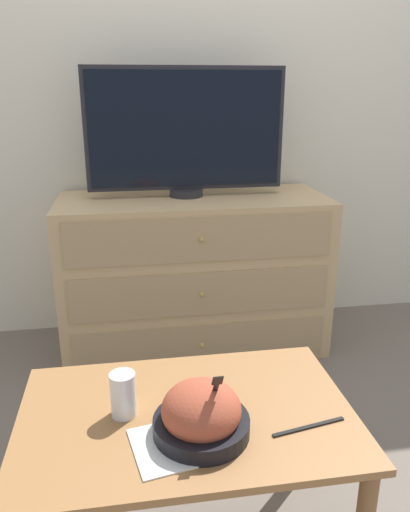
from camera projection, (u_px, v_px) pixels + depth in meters
ground_plane at (208, 317)px, 2.92m from camera, size 12.00×12.00×0.00m
wall_back at (208, 82)px, 2.52m from camera, size 12.00×0.05×2.60m
dresser at (194, 274)px, 2.50m from camera, size 1.29×0.55×0.78m
tv at (185, 131)px, 2.31m from camera, size 0.93×0.16×0.59m
coffee_table at (187, 438)px, 1.29m from camera, size 0.85×0.54×0.49m
takeout_bowl at (201, 415)px, 1.17m from camera, size 0.23×0.23×0.19m
drink_cup at (123, 397)px, 1.24m from camera, size 0.06×0.06×0.12m
napkin at (172, 445)px, 1.15m from camera, size 0.21×0.21×0.00m
knife at (309, 427)px, 1.21m from camera, size 0.19×0.05×0.01m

